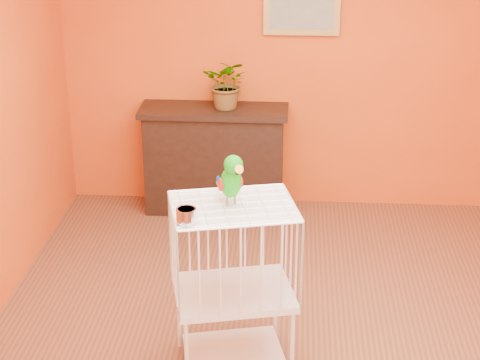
{
  "coord_description": "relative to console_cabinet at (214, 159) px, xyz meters",
  "views": [
    {
      "loc": [
        -0.04,
        -4.31,
        2.92
      ],
      "look_at": [
        -0.33,
        -0.2,
        1.21
      ],
      "focal_mm": 60.0,
      "sensor_mm": 36.0,
      "label": 1
    }
  ],
  "objects": [
    {
      "name": "potted_plant",
      "position": [
        0.12,
        0.02,
        0.62
      ],
      "size": [
        0.45,
        0.49,
        0.33
      ],
      "primitive_type": "imported",
      "rotation": [
        0.0,
        0.0,
        -0.18
      ],
      "color": "#26722D",
      "rests_on": "console_cabinet"
    },
    {
      "name": "parrot",
      "position": [
        0.33,
        -2.23,
        0.75
      ],
      "size": [
        0.19,
        0.27,
        0.31
      ],
      "rotation": [
        0.0,
        0.0,
        0.5
      ],
      "color": "#59544C",
      "rests_on": "birdcage"
    },
    {
      "name": "feed_cup",
      "position": [
        0.11,
        -2.5,
        0.64
      ],
      "size": [
        0.11,
        0.11,
        0.08
      ],
      "primitive_type": "cylinder",
      "color": "silver",
      "rests_on": "birdcage"
    },
    {
      "name": "ground",
      "position": [
        0.71,
        -2.03,
        -0.46
      ],
      "size": [
        4.5,
        4.5,
        0.0
      ],
      "primitive_type": "plane",
      "color": "brown",
      "rests_on": "ground"
    },
    {
      "name": "room_shell",
      "position": [
        0.71,
        -2.03,
        1.12
      ],
      "size": [
        4.5,
        4.5,
        4.5
      ],
      "color": "#E35515",
      "rests_on": "ground"
    },
    {
      "name": "framed_picture",
      "position": [
        0.71,
        0.18,
        1.29
      ],
      "size": [
        0.62,
        0.04,
        0.5
      ],
      "color": "#A27E39",
      "rests_on": "room_shell"
    },
    {
      "name": "birdcage",
      "position": [
        0.34,
        -2.25,
        0.09
      ],
      "size": [
        0.79,
        0.67,
        1.06
      ],
      "rotation": [
        0.0,
        0.0,
        0.23
      ],
      "color": "white",
      "rests_on": "ground"
    },
    {
      "name": "console_cabinet",
      "position": [
        0.0,
        0.0,
        0.0
      ],
      "size": [
        1.24,
        0.44,
        0.92
      ],
      "color": "black",
      "rests_on": "ground"
    }
  ]
}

